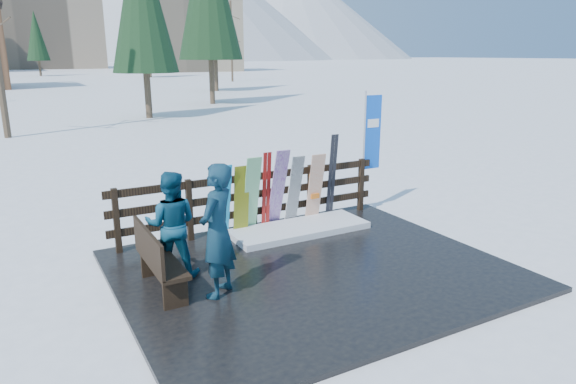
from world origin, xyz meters
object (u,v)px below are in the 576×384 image
rental_flag (370,137)px  person_front (217,231)px  person_back (171,224)px  snowboard_4 (294,191)px  snowboard_2 (241,201)px  snowboard_3 (278,189)px  snowboard_5 (315,188)px  snowboard_1 (251,195)px  bench (157,259)px  snowboard_0 (223,202)px

rental_flag → person_front: size_ratio=1.35×
person_front → person_back: 1.04m
snowboard_4 → person_front: person_front is taller
snowboard_2 → snowboard_3: size_ratio=0.81×
snowboard_4 → snowboard_5: bearing=0.0°
snowboard_3 → person_back: bearing=-154.7°
snowboard_1 → snowboard_2: bearing=180.0°
bench → person_front: bearing=-33.6°
bench → snowboard_5: size_ratio=1.03×
snowboard_3 → snowboard_2: bearing=180.0°
bench → snowboard_5: snowboard_5 is taller
snowboard_2 → person_front: (-1.31, -2.13, 0.28)m
bench → snowboard_5: 4.04m
snowboard_0 → snowboard_5: (2.01, 0.00, 0.00)m
snowboard_5 → rental_flag: rental_flag is taller
snowboard_4 → bench: bearing=-153.0°
rental_flag → person_back: bearing=-163.7°
snowboard_4 → person_back: size_ratio=0.90×
snowboard_5 → rental_flag: (1.57, 0.27, 0.89)m
snowboard_1 → snowboard_5: snowboard_1 is taller
snowboard_0 → snowboard_4: (1.52, -0.00, 0.01)m
snowboard_5 → snowboard_2: bearing=180.0°
snowboard_4 → person_front: 3.26m
snowboard_0 → snowboard_2: size_ratio=1.06×
person_front → person_back: (-0.38, 0.97, -0.13)m
bench → snowboard_2: (2.05, 1.63, 0.17)m
snowboard_3 → snowboard_5: (0.86, 0.00, -0.09)m
snowboard_1 → snowboard_4: size_ratio=1.04×
person_back → snowboard_2: bearing=-120.0°
snowboard_0 → person_back: size_ratio=0.87×
snowboard_3 → snowboard_5: snowboard_3 is taller
snowboard_1 → snowboard_3: bearing=0.0°
snowboard_0 → snowboard_2: (0.38, 0.00, -0.03)m
rental_flag → snowboard_2: bearing=-175.2°
snowboard_5 → snowboard_1: bearing=180.0°
snowboard_4 → rental_flag: 2.26m
snowboard_5 → person_front: size_ratio=0.76×
snowboard_2 → snowboard_4: (1.15, -0.00, 0.04)m
snowboard_0 → snowboard_3: snowboard_3 is taller
snowboard_4 → rental_flag: size_ratio=0.57×
snowboard_1 → snowboard_2: (-0.21, 0.00, -0.08)m
bench → snowboard_3: bearing=29.9°
snowboard_0 → person_back: person_back is taller
snowboard_3 → person_back: 2.72m
snowboard_1 → snowboard_4: (0.94, -0.00, -0.03)m
snowboard_0 → snowboard_4: size_ratio=0.98×
snowboard_0 → snowboard_3: (1.15, 0.00, 0.09)m
rental_flag → snowboard_3: bearing=-173.7°
snowboard_0 → person_back: bearing=-138.4°
snowboard_1 → person_back: (-1.89, -1.16, 0.07)m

